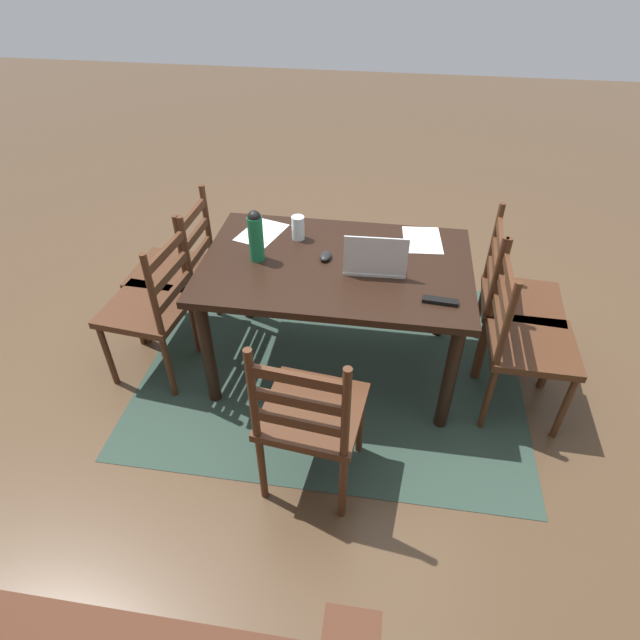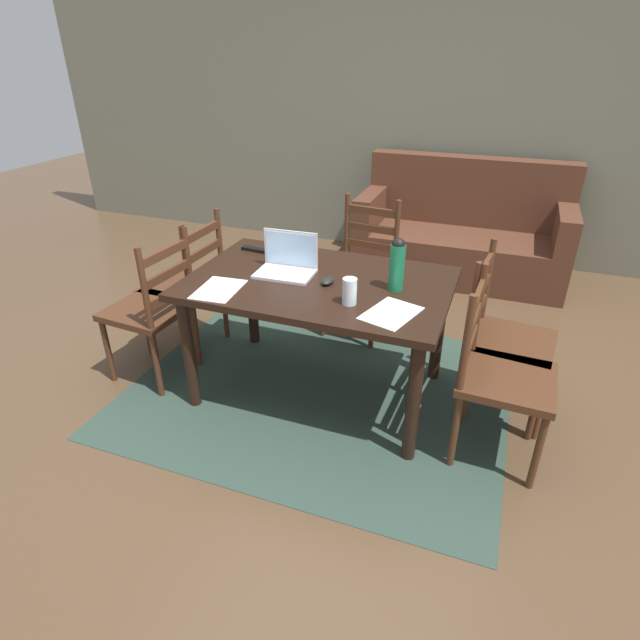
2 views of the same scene
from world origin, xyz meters
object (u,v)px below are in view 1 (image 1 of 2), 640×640
dining_table (336,277)px  chair_left_far (524,342)px  laptop (375,261)px  chair_far_head (310,416)px  chair_right_far (153,308)px  tv_remote (440,301)px  drinking_glass (298,228)px  chair_left_near (514,299)px  water_bottle (256,235)px  chair_right_near (177,271)px  computer_mouse (325,256)px

dining_table → chair_left_far: size_ratio=1.51×
laptop → chair_far_head: bearing=75.2°
chair_right_far → tv_remote: size_ratio=5.59×
chair_far_head → chair_left_far: bearing=-147.2°
drinking_glass → tv_remote: drinking_glass is taller
chair_left_near → water_bottle: size_ratio=3.35×
chair_left_far → laptop: 0.88m
chair_right_near → chair_left_far: 2.04m
drinking_glass → tv_remote: size_ratio=0.80×
computer_mouse → chair_right_far: bearing=17.9°
laptop → water_bottle: water_bottle is taller
chair_right_near → tv_remote: size_ratio=5.59×
laptop → computer_mouse: (0.27, -0.07, -0.04)m
chair_left_far → tv_remote: size_ratio=5.59×
chair_left_near → chair_left_far: (0.00, 0.38, 0.00)m
drinking_glass → dining_table: bearing=138.3°
chair_left_near → tv_remote: size_ratio=5.59×
dining_table → drinking_glass: 0.37m
water_bottle → tv_remote: size_ratio=1.67×
chair_right_far → water_bottle: 0.74m
chair_far_head → computer_mouse: 0.92m
chair_right_far → computer_mouse: chair_right_far is taller
dining_table → chair_far_head: bearing=89.7°
drinking_glass → chair_right_near: bearing=2.5°
laptop → water_bottle: (0.63, -0.01, 0.09)m
chair_right_far → laptop: 1.26m
chair_right_far → drinking_glass: (-0.76, -0.41, 0.34)m
dining_table → chair_left_near: 1.04m
chair_far_head → tv_remote: bearing=-134.0°
chair_far_head → chair_right_far: size_ratio=1.00×
chair_right_far → laptop: size_ratio=2.89×
dining_table → chair_left_near: chair_left_near is taller
dining_table → laptop: bearing=168.4°
dining_table → chair_far_head: size_ratio=1.51×
chair_far_head → drinking_glass: (0.24, -1.06, 0.34)m
chair_left_near → tv_remote: 0.72m
chair_left_near → drinking_glass: 1.30m
chair_left_near → chair_left_far: size_ratio=1.00×
chair_left_far → chair_right_near: bearing=-10.4°
drinking_glass → computer_mouse: size_ratio=1.36×
tv_remote → chair_right_near: bearing=-101.9°
chair_left_near → chair_far_head: same height
chair_right_near → water_bottle: water_bottle is taller
chair_far_head → drinking_glass: 1.13m
chair_far_head → water_bottle: (0.42, -0.81, 0.42)m
chair_left_near → chair_left_far: same height
dining_table → tv_remote: (-0.54, 0.28, 0.10)m
water_bottle → computer_mouse: water_bottle is taller
computer_mouse → chair_far_head: bearing=98.6°
dining_table → chair_left_near: (-1.00, -0.19, -0.18)m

